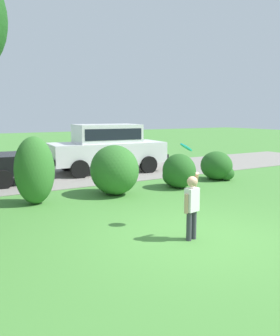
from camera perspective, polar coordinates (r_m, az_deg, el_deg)
ground_plane at (r=7.23m, az=8.64°, el=-10.56°), size 80.00×80.00×0.00m
driveway_strip at (r=13.86m, az=-12.19°, el=-1.38°), size 28.00×4.40×0.02m
shrub_centre_left at (r=9.85m, az=-16.15°, el=-0.37°), size 1.04×0.96×1.77m
shrub_centre at (r=10.62m, az=-4.01°, el=-0.31°), size 1.37×1.55×1.45m
shrub_centre_right at (r=11.71m, az=5.93°, el=-0.63°), size 1.01×1.26×1.09m
shrub_far_end at (r=13.30m, az=12.00°, el=0.26°), size 1.07×1.20×1.01m
parked_suv at (r=14.66m, az=-5.19°, el=3.51°), size 4.86×2.46×1.92m
child_thrower at (r=6.87m, az=8.09°, el=-5.35°), size 0.43×0.32×1.29m
frisbee at (r=7.56m, az=7.23°, el=3.24°), size 0.27×0.28×0.21m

